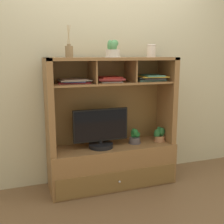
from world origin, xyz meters
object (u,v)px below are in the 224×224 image
Objects in this scene: magazine_stack_centre at (151,78)px; ceramic_vase at (151,51)px; magazine_stack_left at (74,81)px; diffuser_bottle at (69,51)px; media_console at (112,147)px; potted_fern at (159,135)px; magazine_stack_right at (110,79)px; potted_succulent at (113,50)px; potted_orchid at (135,138)px; tv_monitor at (101,131)px.

ceramic_vase is at bearing 81.72° from magazine_stack_centre.
diffuser_bottle reaches higher than magazine_stack_left.
media_console is 4.20× the size of magazine_stack_centre.
magazine_stack_right is at bearing 175.16° from potted_fern.
potted_fern is 1.13m from potted_succulent.
potted_succulent is (-0.45, 0.00, 0.30)m from magazine_stack_centre.
potted_orchid is at bearing 2.24° from potted_succulent.
potted_succulent reaches higher than potted_orchid.
media_console is at bearing 179.05° from ceramic_vase.
ceramic_vase is at bearing -0.95° from media_console.
potted_orchid is at bearing -5.83° from magazine_stack_right.
magazine_stack_centre is 1.90× the size of potted_succulent.
magazine_stack_right is at bearing -0.08° from magazine_stack_left.
ceramic_vase reaches higher than media_console.
magazine_stack_centre reaches higher than magazine_stack_right.
potted_succulent is (-0.00, -0.04, 1.07)m from media_console.
media_console reaches higher than magazine_stack_left.
tv_monitor is 0.72m from potted_fern.
potted_orchid is 1.26× the size of ceramic_vase.
potted_orchid is 0.56× the size of diffuser_bottle.
diffuser_bottle is (-0.91, 0.01, 0.28)m from magazine_stack_centre.
magazine_stack_right reaches higher than magazine_stack_left.
magazine_stack_centre is at bearing 177.23° from potted_fern.
magazine_stack_centre is (0.45, -0.04, 0.77)m from media_console.
magazine_stack_right is (0.39, -0.00, 0.00)m from magazine_stack_left.
diffuser_bottle is 1.73× the size of potted_succulent.
potted_fern is at bearing -2.95° from magazine_stack_left.
diffuser_bottle reaches higher than media_console.
magazine_stack_left is 1.09× the size of diffuser_bottle.
tv_monitor is at bearing -10.07° from magazine_stack_left.
ceramic_vase is (0.46, -0.01, 1.06)m from media_console.
magazine_stack_right is at bearing 178.51° from ceramic_vase.
potted_orchid is at bearing 2.43° from tv_monitor.
magazine_stack_centre is at bearing -0.32° from diffuser_bottle.
potted_succulent is 0.46m from ceramic_vase.
media_console reaches higher than potted_orchid.
potted_fern is at bearing -0.99° from potted_succulent.
potted_fern is 0.92× the size of potted_succulent.
tv_monitor is at bearing -176.66° from ceramic_vase.
potted_fern is 1.40m from diffuser_bottle.
potted_fern is 0.49× the size of magazine_stack_left.
ceramic_vase is at bearing 3.49° from potted_succulent.
media_console is 0.59m from potted_fern.
diffuser_bottle is at bearing 179.68° from magazine_stack_centre.
magazine_stack_left is 1.11× the size of magazine_stack_right.
magazine_stack_right is at bearing 164.47° from media_console.
tv_monitor is 0.90m from diffuser_bottle.
media_console reaches higher than potted_fern.
magazine_stack_right is 0.99× the size of diffuser_bottle.
potted_succulent is at bearing 179.50° from magazine_stack_centre.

